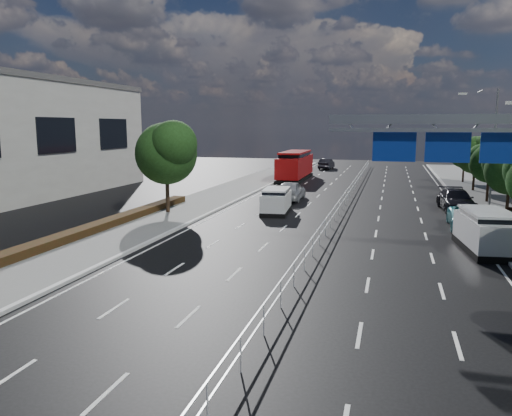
% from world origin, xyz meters
% --- Properties ---
extents(ground, '(160.00, 160.00, 0.00)m').
position_xyz_m(ground, '(0.00, 0.00, 0.00)').
color(ground, black).
rests_on(ground, ground).
extents(kerb_near, '(0.25, 140.00, 0.15)m').
position_xyz_m(kerb_near, '(-9.00, 0.00, 0.07)').
color(kerb_near, silver).
rests_on(kerb_near, ground).
extents(median_fence, '(0.05, 85.00, 1.02)m').
position_xyz_m(median_fence, '(0.00, 22.50, 0.53)').
color(median_fence, silver).
rests_on(median_fence, ground).
extents(hedge_near, '(1.00, 36.00, 0.44)m').
position_xyz_m(hedge_near, '(-13.30, 5.00, 0.36)').
color(hedge_near, black).
rests_on(hedge_near, sidewalk_near).
extents(overhead_gantry, '(10.24, 0.38, 7.45)m').
position_xyz_m(overhead_gantry, '(6.74, 10.05, 5.61)').
color(overhead_gantry, gray).
rests_on(overhead_gantry, ground).
extents(streetlight_far, '(2.78, 2.40, 9.00)m').
position_xyz_m(streetlight_far, '(10.50, 26.00, 5.21)').
color(streetlight_far, gray).
rests_on(streetlight_far, ground).
extents(near_tree_back, '(4.84, 4.51, 6.69)m').
position_xyz_m(near_tree_back, '(-11.94, 17.97, 4.61)').
color(near_tree_back, black).
rests_on(near_tree_back, ground).
extents(far_tree_e, '(3.63, 3.38, 5.13)m').
position_xyz_m(far_tree_e, '(11.25, 21.98, 3.56)').
color(far_tree_e, black).
rests_on(far_tree_e, ground).
extents(far_tree_f, '(3.52, 3.28, 5.02)m').
position_xyz_m(far_tree_f, '(11.24, 29.48, 3.49)').
color(far_tree_f, black).
rests_on(far_tree_f, ground).
extents(far_tree_g, '(3.96, 3.69, 5.45)m').
position_xyz_m(far_tree_g, '(11.25, 36.98, 3.75)').
color(far_tree_g, black).
rests_on(far_tree_g, ground).
extents(far_tree_h, '(3.41, 3.18, 4.91)m').
position_xyz_m(far_tree_h, '(11.24, 44.48, 3.42)').
color(far_tree_h, black).
rests_on(far_tree_h, ground).
extents(white_minivan, '(2.15, 4.32, 1.82)m').
position_xyz_m(white_minivan, '(-4.48, 20.30, 0.89)').
color(white_minivan, black).
rests_on(white_minivan, ground).
extents(red_bus, '(2.78, 11.20, 3.34)m').
position_xyz_m(red_bus, '(-7.50, 43.32, 1.74)').
color(red_bus, black).
rests_on(red_bus, ground).
extents(near_car_silver, '(2.01, 4.94, 1.68)m').
position_xyz_m(near_car_silver, '(-4.70, 26.81, 0.84)').
color(near_car_silver, '#989A9F').
rests_on(near_car_silver, ground).
extents(near_car_dark, '(1.96, 4.70, 1.51)m').
position_xyz_m(near_car_dark, '(-5.78, 58.84, 0.76)').
color(near_car_dark, black).
rests_on(near_car_dark, ground).
extents(silver_minivan, '(2.73, 5.28, 2.10)m').
position_xyz_m(silver_minivan, '(8.30, 12.14, 1.03)').
color(silver_minivan, black).
rests_on(silver_minivan, ground).
extents(parked_car_teal, '(2.47, 5.17, 1.42)m').
position_xyz_m(parked_car_teal, '(8.30, 17.84, 0.71)').
color(parked_car_teal, '#1B737C').
rests_on(parked_car_teal, ground).
extents(parked_car_dark, '(2.65, 5.60, 1.58)m').
position_xyz_m(parked_car_dark, '(8.30, 24.95, 0.79)').
color(parked_car_dark, black).
rests_on(parked_car_dark, ground).
extents(pedestrian_b, '(1.16, 1.12, 1.88)m').
position_xyz_m(pedestrian_b, '(9.67, 14.12, 1.08)').
color(pedestrian_b, gray).
rests_on(pedestrian_b, sidewalk_far).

